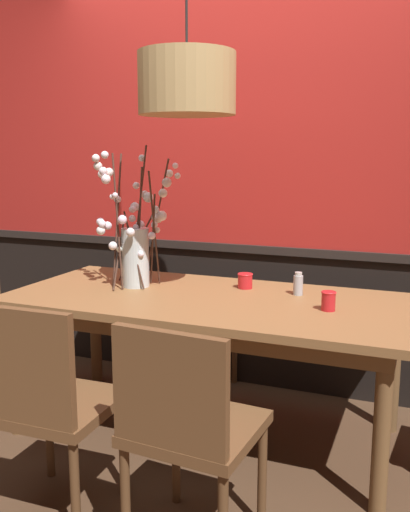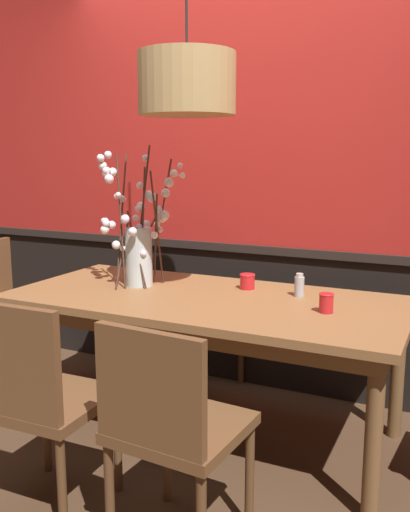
{
  "view_description": "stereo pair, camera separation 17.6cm",
  "coord_description": "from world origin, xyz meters",
  "px_view_note": "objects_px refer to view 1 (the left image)",
  "views": [
    {
      "loc": [
        1.03,
        -2.57,
        1.45
      ],
      "look_at": [
        0.0,
        0.0,
        0.95
      ],
      "focal_mm": 39.25,
      "sensor_mm": 36.0,
      "label": 1
    },
    {
      "loc": [
        1.2,
        -2.5,
        1.45
      ],
      "look_at": [
        0.0,
        0.0,
        0.95
      ],
      "focal_mm": 39.25,
      "sensor_mm": 36.0,
      "label": 2
    }
  ],
  "objects_px": {
    "candle_holder_nearer_center": "(245,281)",
    "chair_near_side_left": "(46,399)",
    "condiment_bottle": "(298,284)",
    "dining_table": "(205,311)",
    "vase_with_blossoms": "(135,243)",
    "pendant_lamp": "(187,84)",
    "candle_holder_nearer_edge": "(328,301)",
    "chair_far_side_left": "(218,296)",
    "chair_near_side_right": "(187,424)"
  },
  "relations": [
    {
      "from": "candle_holder_nearer_center",
      "to": "chair_near_side_left",
      "type": "bearing_deg",
      "value": -110.52
    },
    {
      "from": "candle_holder_nearer_center",
      "to": "condiment_bottle",
      "type": "xyz_separation_m",
      "value": [
        0.3,
        -0.04,
        0.01
      ]
    },
    {
      "from": "dining_table",
      "to": "vase_with_blossoms",
      "type": "xyz_separation_m",
      "value": [
        -0.45,
        0.08,
        0.32
      ]
    },
    {
      "from": "condiment_bottle",
      "to": "chair_near_side_left",
      "type": "bearing_deg",
      "value": -123.16
    },
    {
      "from": "condiment_bottle",
      "to": "pendant_lamp",
      "type": "xyz_separation_m",
      "value": [
        -0.51,
        -0.25,
        0.99
      ]
    },
    {
      "from": "chair_near_side_left",
      "to": "condiment_bottle",
      "type": "relative_size",
      "value": 7.61
    },
    {
      "from": "chair_near_side_left",
      "to": "candle_holder_nearer_edge",
      "type": "height_order",
      "value": "chair_near_side_left"
    },
    {
      "from": "dining_table",
      "to": "vase_with_blossoms",
      "type": "height_order",
      "value": "vase_with_blossoms"
    },
    {
      "from": "chair_far_side_left",
      "to": "candle_holder_nearer_edge",
      "type": "xyz_separation_m",
      "value": [
        0.9,
        -0.94,
        0.28
      ]
    },
    {
      "from": "dining_table",
      "to": "pendant_lamp",
      "type": "distance_m",
      "value": 1.13
    },
    {
      "from": "chair_near_side_right",
      "to": "condiment_bottle",
      "type": "xyz_separation_m",
      "value": [
        0.14,
        1.1,
        0.28
      ]
    },
    {
      "from": "candle_holder_nearer_center",
      "to": "candle_holder_nearer_edge",
      "type": "relative_size",
      "value": 0.92
    },
    {
      "from": "chair_near_side_right",
      "to": "vase_with_blossoms",
      "type": "bearing_deg",
      "value": 127.12
    },
    {
      "from": "chair_far_side_left",
      "to": "pendant_lamp",
      "type": "bearing_deg",
      "value": -78.45
    },
    {
      "from": "chair_near_side_left",
      "to": "vase_with_blossoms",
      "type": "relative_size",
      "value": 1.19
    },
    {
      "from": "candle_holder_nearer_edge",
      "to": "pendant_lamp",
      "type": "distance_m",
      "value": 1.22
    },
    {
      "from": "candle_holder_nearer_edge",
      "to": "condiment_bottle",
      "type": "bearing_deg",
      "value": 129.24
    },
    {
      "from": "candle_holder_nearer_center",
      "to": "condiment_bottle",
      "type": "distance_m",
      "value": 0.3
    },
    {
      "from": "chair_far_side_left",
      "to": "candle_holder_nearer_edge",
      "type": "distance_m",
      "value": 1.33
    },
    {
      "from": "vase_with_blossoms",
      "to": "chair_far_side_left",
      "type": "bearing_deg",
      "value": 77.92
    },
    {
      "from": "chair_far_side_left",
      "to": "chair_near_side_left",
      "type": "bearing_deg",
      "value": -90.92
    },
    {
      "from": "chair_far_side_left",
      "to": "pendant_lamp",
      "type": "distance_m",
      "value": 1.6
    },
    {
      "from": "chair_near_side_right",
      "to": "pendant_lamp",
      "type": "distance_m",
      "value": 1.58
    },
    {
      "from": "pendant_lamp",
      "to": "chair_far_side_left",
      "type": "bearing_deg",
      "value": 101.55
    },
    {
      "from": "candle_holder_nearer_edge",
      "to": "chair_near_side_left",
      "type": "bearing_deg",
      "value": -136.48
    },
    {
      "from": "vase_with_blossoms",
      "to": "candle_holder_nearer_edge",
      "type": "xyz_separation_m",
      "value": [
        1.08,
        -0.11,
        -0.19
      ]
    },
    {
      "from": "condiment_bottle",
      "to": "pendant_lamp",
      "type": "height_order",
      "value": "pendant_lamp"
    },
    {
      "from": "candle_holder_nearer_center",
      "to": "dining_table",
      "type": "bearing_deg",
      "value": -118.42
    },
    {
      "from": "vase_with_blossoms",
      "to": "candle_holder_nearer_center",
      "type": "bearing_deg",
      "value": 15.83
    },
    {
      "from": "chair_far_side_left",
      "to": "chair_near_side_right",
      "type": "relative_size",
      "value": 0.99
    },
    {
      "from": "vase_with_blossoms",
      "to": "pendant_lamp",
      "type": "height_order",
      "value": "pendant_lamp"
    },
    {
      "from": "chair_far_side_left",
      "to": "chair_near_side_right",
      "type": "xyz_separation_m",
      "value": [
        0.56,
        -1.79,
        0.01
      ]
    },
    {
      "from": "chair_near_side_right",
      "to": "chair_near_side_left",
      "type": "bearing_deg",
      "value": -177.79
    },
    {
      "from": "dining_table",
      "to": "chair_near_side_right",
      "type": "xyz_separation_m",
      "value": [
        0.29,
        -0.89,
        -0.15
      ]
    },
    {
      "from": "vase_with_blossoms",
      "to": "candle_holder_nearer_center",
      "type": "height_order",
      "value": "vase_with_blossoms"
    },
    {
      "from": "chair_near_side_left",
      "to": "condiment_bottle",
      "type": "xyz_separation_m",
      "value": [
        0.73,
        1.12,
        0.28
      ]
    },
    {
      "from": "chair_far_side_left",
      "to": "vase_with_blossoms",
      "type": "bearing_deg",
      "value": -102.08
    },
    {
      "from": "chair_near_side_right",
      "to": "candle_holder_nearer_center",
      "type": "relative_size",
      "value": 10.63
    },
    {
      "from": "candle_holder_nearer_center",
      "to": "candle_holder_nearer_edge",
      "type": "bearing_deg",
      "value": -29.4
    },
    {
      "from": "chair_far_side_left",
      "to": "candle_holder_nearer_edge",
      "type": "bearing_deg",
      "value": -46.1
    },
    {
      "from": "vase_with_blossoms",
      "to": "pendant_lamp",
      "type": "xyz_separation_m",
      "value": [
        0.37,
        -0.12,
        0.81
      ]
    },
    {
      "from": "candle_holder_nearer_edge",
      "to": "pendant_lamp",
      "type": "xyz_separation_m",
      "value": [
        -0.71,
        -0.01,
        1.0
      ]
    },
    {
      "from": "chair_far_side_left",
      "to": "chair_near_side_left",
      "type": "distance_m",
      "value": 1.82
    },
    {
      "from": "candle_holder_nearer_center",
      "to": "pendant_lamp",
      "type": "relative_size",
      "value": 0.07
    },
    {
      "from": "chair_far_side_left",
      "to": "candle_holder_nearer_center",
      "type": "relative_size",
      "value": 10.53
    },
    {
      "from": "vase_with_blossoms",
      "to": "pendant_lamp",
      "type": "bearing_deg",
      "value": -18.04
    },
    {
      "from": "dining_table",
      "to": "chair_near_side_left",
      "type": "relative_size",
      "value": 2.2
    },
    {
      "from": "dining_table",
      "to": "candle_holder_nearer_center",
      "type": "relative_size",
      "value": 23.98
    },
    {
      "from": "chair_far_side_left",
      "to": "condiment_bottle",
      "type": "height_order",
      "value": "chair_far_side_left"
    },
    {
      "from": "vase_with_blossoms",
      "to": "candle_holder_nearer_center",
      "type": "xyz_separation_m",
      "value": [
        0.58,
        0.16,
        -0.2
      ]
    }
  ]
}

